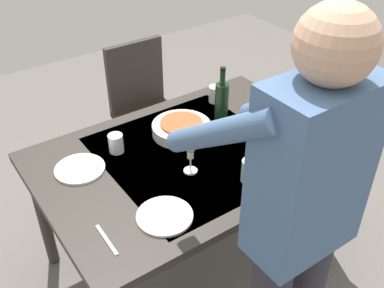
{
  "coord_description": "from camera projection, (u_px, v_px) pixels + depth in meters",
  "views": [
    {
      "loc": [
        1.0,
        1.43,
        2.01
      ],
      "look_at": [
        0.0,
        0.0,
        0.79
      ],
      "focal_mm": 42.05,
      "sensor_mm": 36.0,
      "label": 1
    }
  ],
  "objects": [
    {
      "name": "wine_glass_left",
      "position": [
        286.0,
        97.0,
        2.4
      ],
      "size": [
        0.07,
        0.07,
        0.15
      ],
      "color": "white",
      "rests_on": "dining_table"
    },
    {
      "name": "table_fork",
      "position": [
        107.0,
        240.0,
        1.7
      ],
      "size": [
        0.02,
        0.18,
        0.0
      ],
      "primitive_type": "cube",
      "rotation": [
        0.0,
        0.0,
        -0.02
      ],
      "color": "silver",
      "rests_on": "dining_table"
    },
    {
      "name": "wine_glass_right",
      "position": [
        190.0,
        153.0,
        1.99
      ],
      "size": [
        0.07,
        0.07,
        0.15
      ],
      "color": "white",
      "rests_on": "dining_table"
    },
    {
      "name": "chair_near",
      "position": [
        144.0,
        103.0,
        2.98
      ],
      "size": [
        0.4,
        0.4,
        0.91
      ],
      "color": "black",
      "rests_on": "ground_plane"
    },
    {
      "name": "water_cup_near_right",
      "position": [
        116.0,
        143.0,
        2.15
      ],
      "size": [
        0.07,
        0.07,
        0.09
      ],
      "primitive_type": "cylinder",
      "color": "silver",
      "rests_on": "dining_table"
    },
    {
      "name": "water_cup_far_left",
      "position": [
        249.0,
        171.0,
        1.96
      ],
      "size": [
        0.07,
        0.07,
        0.11
      ],
      "primitive_type": "cylinder",
      "color": "silver",
      "rests_on": "dining_table"
    },
    {
      "name": "person_server",
      "position": [
        297.0,
        220.0,
        1.47
      ],
      "size": [
        0.42,
        0.61,
        1.69
      ],
      "color": "#2D2D38",
      "rests_on": "ground_plane"
    },
    {
      "name": "side_bowl_salad",
      "position": [
        260.0,
        119.0,
        2.36
      ],
      "size": [
        0.18,
        0.18,
        0.07
      ],
      "color": "silver",
      "rests_on": "dining_table"
    },
    {
      "name": "dinner_plate_far",
      "position": [
        165.0,
        216.0,
        1.8
      ],
      "size": [
        0.23,
        0.23,
        0.01
      ],
      "primitive_type": "cylinder",
      "color": "silver",
      "rests_on": "dining_table"
    },
    {
      "name": "dinner_plate_near",
      "position": [
        80.0,
        169.0,
        2.05
      ],
      "size": [
        0.23,
        0.23,
        0.01
      ],
      "primitive_type": "cylinder",
      "color": "silver",
      "rests_on": "dining_table"
    },
    {
      "name": "dining_table",
      "position": [
        192.0,
        164.0,
        2.2
      ],
      "size": [
        1.46,
        1.0,
        0.74
      ],
      "color": "#332D28",
      "rests_on": "ground_plane"
    },
    {
      "name": "table_knife",
      "position": [
        283.0,
        170.0,
        2.05
      ],
      "size": [
        0.09,
        0.19,
        0.0
      ],
      "primitive_type": "cube",
      "rotation": [
        0.0,
        0.0,
        0.39
      ],
      "color": "silver",
      "rests_on": "dining_table"
    },
    {
      "name": "ground_plane",
      "position": [
        192.0,
        256.0,
        2.59
      ],
      "size": [
        6.0,
        6.0,
        0.0
      ],
      "primitive_type": "plane",
      "color": "#66605B"
    },
    {
      "name": "serving_bowl_pasta",
      "position": [
        181.0,
        128.0,
        2.28
      ],
      "size": [
        0.3,
        0.3,
        0.07
      ],
      "color": "silver",
      "rests_on": "dining_table"
    },
    {
      "name": "water_cup_near_left",
      "position": [
        215.0,
        94.0,
        2.54
      ],
      "size": [
        0.07,
        0.07,
        0.1
      ],
      "primitive_type": "cylinder",
      "color": "silver",
      "rests_on": "dining_table"
    },
    {
      "name": "wine_bottle",
      "position": [
        222.0,
        100.0,
        2.36
      ],
      "size": [
        0.07,
        0.07,
        0.3
      ],
      "color": "black",
      "rests_on": "dining_table"
    }
  ]
}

